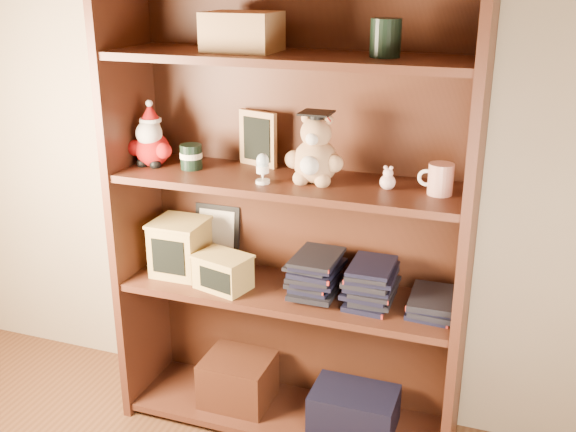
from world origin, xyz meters
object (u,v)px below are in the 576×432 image
object	(u,v)px
bookcase	(292,222)
teacher_mug	(440,179)
treats_box	(180,247)
grad_teddy_bear	(315,155)

from	to	relation	value
bookcase	teacher_mug	bearing A→B (deg)	-5.91
bookcase	treats_box	xyz separation A→B (m)	(-0.41, -0.05, -0.13)
teacher_mug	treats_box	bearing A→B (deg)	-179.94
grad_teddy_bear	teacher_mug	distance (m)	0.39
bookcase	treats_box	distance (m)	0.43
bookcase	treats_box	world-z (taller)	bookcase
bookcase	grad_teddy_bear	bearing A→B (deg)	-30.88
grad_teddy_bear	treats_box	xyz separation A→B (m)	(-0.51, 0.01, -0.39)
grad_teddy_bear	bookcase	bearing A→B (deg)	149.12
teacher_mug	treats_box	world-z (taller)	teacher_mug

